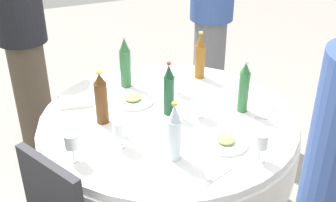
# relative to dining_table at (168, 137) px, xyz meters

# --- Properties ---
(dining_table) EXTENTS (1.43, 1.43, 0.74)m
(dining_table) POSITION_rel_dining_table_xyz_m (0.00, 0.00, 0.00)
(dining_table) COLOR white
(dining_table) RESTS_ON ground_plane
(bottle_dark_green_west) EXTENTS (0.06, 0.06, 0.30)m
(bottle_dark_green_west) POSITION_rel_dining_table_xyz_m (-0.02, 0.01, 0.29)
(bottle_dark_green_west) COLOR #194728
(bottle_dark_green_west) RESTS_ON dining_table
(bottle_clear_mid) EXTENTS (0.07, 0.07, 0.29)m
(bottle_clear_mid) POSITION_rel_dining_table_xyz_m (0.37, -0.14, 0.28)
(bottle_clear_mid) COLOR silver
(bottle_clear_mid) RESTS_ON dining_table
(bottle_green_outer) EXTENTS (0.07, 0.07, 0.33)m
(bottle_green_outer) POSITION_rel_dining_table_xyz_m (-0.44, -0.09, 0.30)
(bottle_green_outer) COLOR #2D6B38
(bottle_green_outer) RESTS_ON dining_table
(bottle_brown_inner) EXTENTS (0.07, 0.07, 0.30)m
(bottle_brown_inner) POSITION_rel_dining_table_xyz_m (-0.08, -0.35, 0.29)
(bottle_brown_inner) COLOR #593314
(bottle_brown_inner) RESTS_ON dining_table
(bottle_amber_right) EXTENTS (0.07, 0.07, 0.31)m
(bottle_amber_right) POSITION_rel_dining_table_xyz_m (-0.36, 0.39, 0.29)
(bottle_amber_right) COLOR #8C5619
(bottle_amber_right) RESTS_ON dining_table
(bottle_green_east) EXTENTS (0.06, 0.06, 0.30)m
(bottle_green_east) POSITION_rel_dining_table_xyz_m (0.12, 0.40, 0.29)
(bottle_green_east) COLOR #2D6B38
(bottle_green_east) RESTS_ON dining_table
(wine_glass_inner) EXTENTS (0.08, 0.08, 0.14)m
(wine_glass_inner) POSITION_rel_dining_table_xyz_m (0.17, -0.33, 0.25)
(wine_glass_inner) COLOR white
(wine_glass_inner) RESTS_ON dining_table
(wine_glass_right) EXTENTS (0.07, 0.07, 0.14)m
(wine_glass_right) POSITION_rel_dining_table_xyz_m (-0.23, 0.16, 0.24)
(wine_glass_right) COLOR white
(wine_glass_right) RESTS_ON dining_table
(wine_glass_east) EXTENTS (0.06, 0.06, 0.14)m
(wine_glass_east) POSITION_rel_dining_table_xyz_m (0.55, 0.21, 0.25)
(wine_glass_east) COLOR white
(wine_glass_east) RESTS_ON dining_table
(wine_glass_front) EXTENTS (0.07, 0.07, 0.14)m
(wine_glass_front) POSITION_rel_dining_table_xyz_m (0.19, -0.57, 0.24)
(wine_glass_front) COLOR white
(wine_glass_front) RESTS_ON dining_table
(wine_glass_near) EXTENTS (0.08, 0.08, 0.14)m
(wine_glass_near) POSITION_rel_dining_table_xyz_m (0.08, 0.14, 0.24)
(wine_glass_near) COLOR white
(wine_glass_near) RESTS_ON dining_table
(plate_near) EXTENTS (0.25, 0.25, 0.04)m
(plate_near) POSITION_rel_dining_table_xyz_m (-0.23, -0.12, 0.16)
(plate_near) COLOR white
(plate_near) RESTS_ON dining_table
(plate_north) EXTENTS (0.22, 0.22, 0.04)m
(plate_north) POSITION_rel_dining_table_xyz_m (0.37, 0.14, 0.16)
(plate_north) COLOR white
(plate_north) RESTS_ON dining_table
(fork_mid) EXTENTS (0.03, 0.18, 0.00)m
(fork_mid) POSITION_rel_dining_table_xyz_m (0.17, -0.05, 0.15)
(fork_mid) COLOR silver
(fork_mid) RESTS_ON dining_table
(fork_outer) EXTENTS (0.12, 0.16, 0.00)m
(fork_outer) POSITION_rel_dining_table_xyz_m (0.27, 0.49, 0.15)
(fork_outer) COLOR silver
(fork_outer) RESTS_ON dining_table
(spoon_inner) EXTENTS (0.07, 0.18, 0.00)m
(spoon_inner) POSITION_rel_dining_table_xyz_m (0.58, -0.02, 0.15)
(spoon_inner) COLOR silver
(spoon_inner) RESTS_ON dining_table
(folded_napkin) EXTENTS (0.21, 0.21, 0.02)m
(folded_napkin) POSITION_rel_dining_table_xyz_m (-0.36, -0.43, 0.16)
(folded_napkin) COLOR white
(folded_napkin) RESTS_ON dining_table
(person_west) EXTENTS (0.34, 0.34, 1.60)m
(person_west) POSITION_rel_dining_table_xyz_m (-0.97, 0.82, 0.24)
(person_west) COLOR slate
(person_west) RESTS_ON ground_plane
(person_inner) EXTENTS (0.34, 0.34, 1.66)m
(person_inner) POSITION_rel_dining_table_xyz_m (-1.14, -0.60, 0.28)
(person_inner) COLOR #4C3F33
(person_inner) RESTS_ON ground_plane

